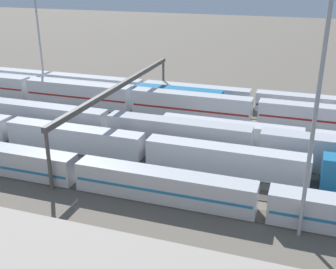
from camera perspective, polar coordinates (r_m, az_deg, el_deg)
The scene contains 19 objects.
ground_plane at distance 71.13m, azimuth 1.71°, elevation -0.56°, with size 400.00×400.00×0.00m, color #60594F.
track_bed_0 at distance 89.29m, azimuth 5.51°, elevation 4.12°, with size 140.00×2.80×0.12m, color #4C443D.
track_bed_1 at distance 84.67m, azimuth 4.71°, elevation 3.15°, with size 140.00×2.80×0.12m, color #4C443D.
track_bed_2 at distance 80.09m, azimuth 3.82°, elevation 2.06°, with size 140.00×2.80×0.12m, color #4C443D.
track_bed_3 at distance 75.56m, azimuth 2.83°, elevation 0.85°, with size 140.00×2.80×0.12m, color #4C443D.
track_bed_4 at distance 71.10m, azimuth 1.71°, elevation -0.51°, with size 140.00×2.80×0.12m, color #4C443D.
track_bed_5 at distance 66.72m, azimuth 0.44°, elevation -2.06°, with size 140.00×2.80×0.12m, color #4C443D.
track_bed_6 at distance 62.43m, azimuth -1.01°, elevation -3.82°, with size 140.00×2.80×0.12m, color #3D3833.
track_bed_7 at distance 58.25m, azimuth -2.67°, elevation -5.84°, with size 140.00×2.80×0.12m, color #3D3833.
track_bed_8 at distance 54.21m, azimuth -4.61°, elevation -8.15°, with size 140.00×2.80×0.12m, color #4C443D.
train_on_track_1 at distance 94.58m, azimuth -12.19°, elevation 6.03°, with size 66.40×3.00×4.40m.
train_on_track_6 at distance 62.88m, azimuth -4.32°, elevation -1.66°, with size 90.60×3.00×4.40m.
train_on_track_8 at distance 56.71m, azimuth -12.29°, elevation -4.97°, with size 95.60×3.06×3.80m.
train_on_track_2 at distance 79.52m, azimuth 3.14°, elevation 3.88°, with size 119.80×3.06×5.00m.
train_on_track_5 at distance 69.71m, azimuth -8.15°, elevation 1.06°, with size 95.60×3.00×5.00m.
train_on_track_0 at distance 93.07m, azimuth -3.43°, elevation 6.16°, with size 95.60×3.06×3.80m.
light_mast_0 at distance 106.11m, azimuth -17.62°, elevation 16.28°, with size 2.80×0.70×29.51m.
light_mast_1 at distance 41.70m, azimuth 20.26°, elevation 8.49°, with size 2.80×0.70×29.19m.
signal_gantry at distance 72.31m, azimuth -6.50°, elevation 6.22°, with size 0.70×45.00×8.80m.
Camera 1 is at (-19.13, 62.92, 27.10)m, focal length 44.64 mm.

